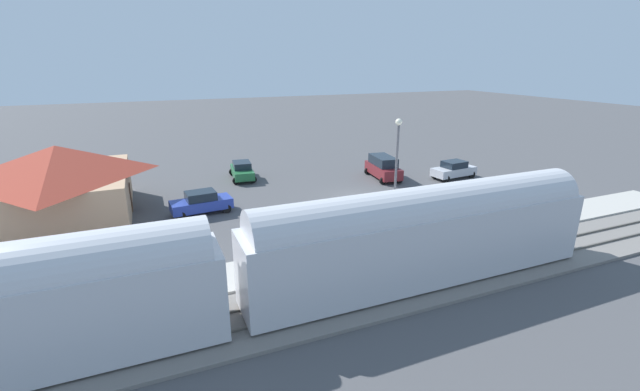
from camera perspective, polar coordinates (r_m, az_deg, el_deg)
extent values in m
plane|color=#4C4C4F|center=(35.90, 4.94, -0.28)|extent=(200.00, 200.00, 0.00)
cube|color=slate|center=(25.29, 19.92, -9.30)|extent=(4.80, 70.00, 0.18)
cube|color=#59544C|center=(24.77, 21.07, -9.64)|extent=(0.10, 70.00, 0.12)
cube|color=#59544C|center=(25.69, 18.88, -8.37)|extent=(0.10, 70.00, 0.12)
cube|color=#B7B2A8|center=(27.98, 14.47, -5.92)|extent=(3.20, 46.00, 0.30)
cube|color=silver|center=(22.37, 13.94, -6.51)|extent=(2.90, 19.04, 3.70)
cube|color=#19389E|center=(23.56, 11.79, -5.86)|extent=(0.04, 17.51, 0.36)
cylinder|color=silver|center=(21.72, 14.28, -2.30)|extent=(2.75, 18.27, 2.76)
cube|color=tan|center=(35.95, -31.43, -0.12)|extent=(11.05, 8.76, 3.34)
pyramid|color=#9E3828|center=(35.32, -32.15, 4.09)|extent=(11.85, 9.56, 2.11)
cube|color=#4C3323|center=(35.65, -24.32, -0.22)|extent=(1.10, 0.08, 2.10)
cylinder|color=#23284C|center=(30.13, 19.68, -3.49)|extent=(0.22, 0.22, 0.85)
cylinder|color=#CC3F33|center=(29.88, 19.83, -2.18)|extent=(0.36, 0.36, 0.62)
sphere|color=tan|center=(29.75, 19.91, -1.40)|extent=(0.24, 0.24, 0.24)
cylinder|color=#333338|center=(25.77, 7.42, -6.21)|extent=(0.22, 0.22, 0.85)
cylinder|color=yellow|center=(25.48, 7.48, -4.70)|extent=(0.36, 0.36, 0.62)
sphere|color=tan|center=(25.31, 7.52, -3.80)|extent=(0.24, 0.24, 0.24)
cube|color=silver|center=(43.50, 17.70, 3.18)|extent=(2.27, 4.66, 0.76)
cube|color=#19232D|center=(43.34, 17.79, 4.07)|extent=(1.82, 2.31, 0.64)
cylinder|color=black|center=(45.33, 18.45, 3.18)|extent=(0.22, 0.68, 0.68)
cylinder|color=black|center=(44.29, 19.93, 2.69)|extent=(0.22, 0.68, 0.68)
cylinder|color=black|center=(42.97, 15.31, 2.69)|extent=(0.22, 0.68, 0.68)
cylinder|color=black|center=(41.87, 16.79, 2.16)|extent=(0.22, 0.68, 0.68)
cube|color=#236638|center=(41.86, -10.54, 3.17)|extent=(4.66, 2.27, 0.76)
cube|color=#19232D|center=(41.68, -10.59, 4.10)|extent=(2.31, 1.82, 0.64)
cylinder|color=black|center=(40.42, -9.08, 2.16)|extent=(0.22, 0.68, 0.68)
cylinder|color=black|center=(40.24, -11.34, 1.96)|extent=(0.22, 0.68, 0.68)
cylinder|color=black|center=(43.67, -9.74, 3.32)|extent=(0.22, 0.68, 0.68)
cylinder|color=black|center=(43.51, -11.83, 3.14)|extent=(0.22, 0.68, 0.68)
cube|color=#283D9E|center=(33.17, -15.82, -1.16)|extent=(2.26, 4.65, 0.76)
cube|color=#19232D|center=(32.96, -15.92, -0.01)|extent=(1.82, 2.30, 0.64)
cylinder|color=black|center=(34.39, -13.31, -0.95)|extent=(0.22, 0.68, 0.68)
cylinder|color=black|center=(32.92, -12.57, -1.75)|extent=(0.22, 0.68, 0.68)
cylinder|color=black|center=(33.76, -18.87, -1.81)|extent=(0.22, 0.68, 0.68)
cylinder|color=black|center=(32.27, -18.37, -2.67)|extent=(0.22, 0.68, 0.68)
cube|color=maroon|center=(41.79, 8.59, 3.42)|extent=(5.09, 2.52, 1.00)
cube|color=#19232D|center=(41.69, 8.57, 4.72)|extent=(3.61, 2.11, 0.88)
cylinder|color=black|center=(40.63, 10.76, 2.15)|extent=(0.22, 0.68, 0.68)
cylinder|color=black|center=(39.90, 8.55, 1.98)|extent=(0.22, 0.68, 0.68)
cylinder|color=black|center=(43.93, 8.57, 3.47)|extent=(0.22, 0.68, 0.68)
cylinder|color=black|center=(43.26, 6.49, 3.32)|extent=(0.22, 0.68, 0.68)
cylinder|color=#515156|center=(28.48, 10.24, 2.22)|extent=(0.16, 0.16, 7.24)
sphere|color=#EAE5C6|center=(27.71, 10.67, 9.80)|extent=(0.44, 0.44, 0.44)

